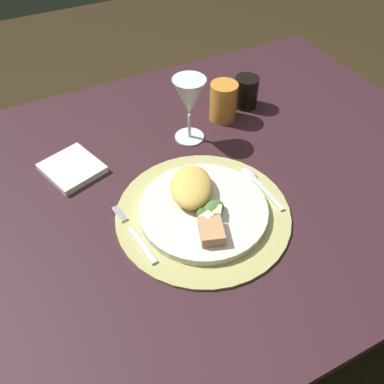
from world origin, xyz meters
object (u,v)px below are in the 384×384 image
at_px(fork, 136,236).
at_px(spoon, 255,180).
at_px(wine_glass, 189,99).
at_px(dining_table, 160,219).
at_px(amber_tumbler, 223,101).
at_px(dinner_plate, 203,210).
at_px(dark_tumbler, 246,92).
at_px(napkin, 72,168).

height_order(fork, spoon, spoon).
bearing_deg(wine_glass, spoon, -75.05).
bearing_deg(fork, wine_glass, 45.26).
height_order(dining_table, wine_glass, wine_glass).
height_order(spoon, wine_glass, wine_glass).
relative_size(dining_table, amber_tumbler, 14.95).
height_order(dinner_plate, wine_glass, wine_glass).
distance_m(dining_table, fork, 0.17).
relative_size(dining_table, wine_glass, 9.10).
height_order(dining_table, dark_tumbler, dark_tumbler).
bearing_deg(napkin, spoon, -32.50).
relative_size(dinner_plate, dark_tumbler, 3.20).
distance_m(dinner_plate, dark_tumbler, 0.41).
bearing_deg(amber_tumbler, dining_table, -146.80).
distance_m(dining_table, wine_glass, 0.29).
bearing_deg(spoon, dinner_plate, -168.61).
distance_m(spoon, wine_glass, 0.24).
relative_size(fork, dark_tumbler, 2.03).
height_order(dining_table, fork, fork).
bearing_deg(napkin, wine_glass, -2.29).
xyz_separation_m(dining_table, dark_tumbler, (0.34, 0.19, 0.14)).
relative_size(dinner_plate, wine_glass, 1.62).
relative_size(fork, amber_tumbler, 1.69).
bearing_deg(napkin, dark_tumbler, 5.54).
distance_m(wine_glass, amber_tumbler, 0.13).
height_order(dinner_plate, spoon, dinner_plate).
distance_m(fork, dark_tumbler, 0.52).
bearing_deg(dark_tumbler, dinner_plate, -133.84).
bearing_deg(dark_tumbler, amber_tumbler, -164.68).
xyz_separation_m(spoon, wine_glass, (-0.06, 0.21, 0.10)).
xyz_separation_m(amber_tumbler, dark_tumbler, (0.08, 0.02, -0.01)).
relative_size(amber_tumbler, dark_tumbler, 1.20).
distance_m(dinner_plate, spoon, 0.15).
distance_m(fork, amber_tumbler, 0.44).
relative_size(wine_glass, amber_tumbler, 1.64).
bearing_deg(spoon, amber_tumbler, 76.59).
height_order(spoon, dark_tumbler, dark_tumbler).
distance_m(napkin, amber_tumbler, 0.41).
relative_size(dinner_plate, spoon, 1.80).
bearing_deg(dinner_plate, napkin, 129.04).
distance_m(fork, wine_glass, 0.35).
bearing_deg(dark_tumbler, dining_table, -150.66).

